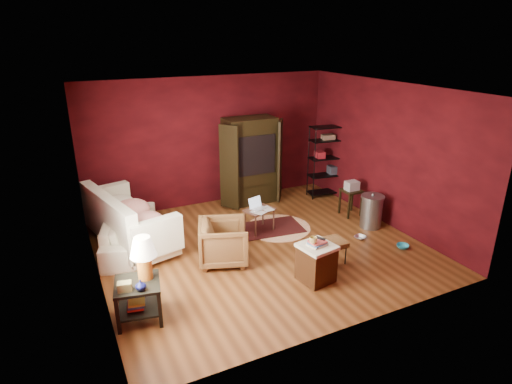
# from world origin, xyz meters

# --- Properties ---
(room) EXTENTS (5.54, 5.04, 2.84)m
(room) POSITION_xyz_m (-0.04, -0.01, 1.40)
(room) COLOR brown
(room) RESTS_ON ground
(sofa) EXTENTS (1.14, 2.15, 0.81)m
(sofa) POSITION_xyz_m (-2.09, 1.11, 0.40)
(sofa) COLOR white
(sofa) RESTS_ON ground
(armchair) EXTENTS (0.95, 0.98, 0.80)m
(armchair) POSITION_xyz_m (-0.79, -0.18, 0.40)
(armchair) COLOR black
(armchair) RESTS_ON ground
(pet_bowl_steel) EXTENTS (0.22, 0.12, 0.21)m
(pet_bowl_steel) POSITION_xyz_m (1.83, -0.51, 0.11)
(pet_bowl_steel) COLOR silver
(pet_bowl_steel) RESTS_ON ground
(pet_bowl_turquoise) EXTENTS (0.23, 0.15, 0.22)m
(pet_bowl_turquoise) POSITION_xyz_m (2.28, -1.15, 0.11)
(pet_bowl_turquoise) COLOR #29A5C3
(pet_bowl_turquoise) RESTS_ON ground
(vase) EXTENTS (0.18, 0.19, 0.14)m
(vase) POSITION_xyz_m (-2.36, -1.30, 0.63)
(vase) COLOR #0D1044
(vase) RESTS_ON side_table
(mug) EXTENTS (0.13, 0.10, 0.12)m
(mug) POSITION_xyz_m (0.19, -1.37, 0.74)
(mug) COLOR #DBC66B
(mug) RESTS_ON hamper
(side_table) EXTENTS (0.69, 0.69, 1.16)m
(side_table) POSITION_xyz_m (-2.31, -1.07, 0.70)
(side_table) COLOR black
(side_table) RESTS_ON ground
(sofa_cushions) EXTENTS (1.40, 2.42, 0.95)m
(sofa_cushions) POSITION_xyz_m (-2.13, 1.11, 0.47)
(sofa_cushions) COLOR white
(sofa_cushions) RESTS_ON sofa
(hamper) EXTENTS (0.57, 0.57, 0.70)m
(hamper) POSITION_xyz_m (0.29, -1.34, 0.32)
(hamper) COLOR #482510
(hamper) RESTS_ON ground
(footstool) EXTENTS (0.40, 0.40, 0.40)m
(footstool) POSITION_xyz_m (0.85, -0.99, 0.35)
(footstool) COLOR black
(footstool) RESTS_ON ground
(rug_round) EXTENTS (1.48, 1.48, 0.01)m
(rug_round) POSITION_xyz_m (0.67, 0.58, 0.01)
(rug_round) COLOR white
(rug_round) RESTS_ON ground
(rug_oriental) EXTENTS (1.30, 0.95, 0.01)m
(rug_oriental) POSITION_xyz_m (0.53, 0.62, 0.02)
(rug_oriental) COLOR #4F1615
(rug_oriental) RESTS_ON ground
(laptop_desk) EXTENTS (0.63, 0.54, 0.67)m
(laptop_desk) POSITION_xyz_m (0.26, 0.61, 0.42)
(laptop_desk) COLOR brown
(laptop_desk) RESTS_ON ground
(tv_armoire) EXTENTS (1.52, 0.79, 1.92)m
(tv_armoire) POSITION_xyz_m (0.78, 2.09, 1.00)
(tv_armoire) COLOR black
(tv_armoire) RESTS_ON ground
(wire_shelving) EXTENTS (0.86, 0.46, 1.67)m
(wire_shelving) POSITION_xyz_m (2.55, 1.68, 0.91)
(wire_shelving) COLOR black
(wire_shelving) RESTS_ON ground
(small_stand) EXTENTS (0.38, 0.38, 0.75)m
(small_stand) POSITION_xyz_m (2.36, 0.49, 0.56)
(small_stand) COLOR black
(small_stand) RESTS_ON ground
(trash_can) EXTENTS (0.50, 0.50, 0.71)m
(trash_can) POSITION_xyz_m (2.35, -0.17, 0.34)
(trash_can) COLOR gray
(trash_can) RESTS_ON ground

